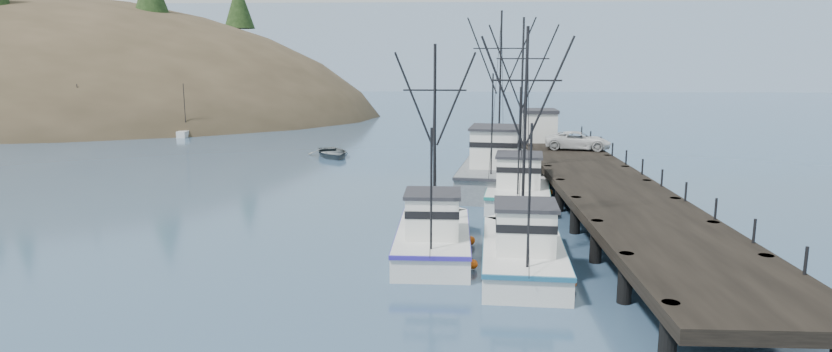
{
  "coord_description": "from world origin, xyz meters",
  "views": [
    {
      "loc": [
        4.55,
        -23.12,
        9.42
      ],
      "look_at": [
        2.7,
        13.99,
        2.5
      ],
      "focal_mm": 28.0,
      "sensor_mm": 36.0,
      "label": 1
    }
  ],
  "objects_px": {
    "pier": "(603,185)",
    "pier_shed": "(539,125)",
    "trawler_far": "(519,187)",
    "work_vessel": "(497,169)",
    "trawler_mid": "(434,236)",
    "pickup_truck": "(578,141)",
    "trawler_near": "(522,249)",
    "motorboat": "(332,157)"
  },
  "relations": [
    {
      "from": "trawler_far",
      "to": "trawler_near",
      "type": "bearing_deg",
      "value": -95.36
    },
    {
      "from": "trawler_mid",
      "to": "pier_shed",
      "type": "height_order",
      "value": "trawler_mid"
    },
    {
      "from": "pier",
      "to": "pier_shed",
      "type": "distance_m",
      "value": 18.14
    },
    {
      "from": "pier",
      "to": "trawler_near",
      "type": "xyz_separation_m",
      "value": [
        -6.05,
        -10.79,
        -0.87
      ]
    },
    {
      "from": "trawler_far",
      "to": "trawler_mid",
      "type": "bearing_deg",
      "value": -114.02
    },
    {
      "from": "pier_shed",
      "to": "pickup_truck",
      "type": "distance_m",
      "value": 5.65
    },
    {
      "from": "trawler_mid",
      "to": "trawler_near",
      "type": "bearing_deg",
      "value": -26.36
    },
    {
      "from": "trawler_near",
      "to": "trawler_far",
      "type": "bearing_deg",
      "value": 84.64
    },
    {
      "from": "trawler_mid",
      "to": "motorboat",
      "type": "distance_m",
      "value": 31.43
    },
    {
      "from": "work_vessel",
      "to": "motorboat",
      "type": "distance_m",
      "value": 19.61
    },
    {
      "from": "trawler_mid",
      "to": "pier_shed",
      "type": "relative_size",
      "value": 3.22
    },
    {
      "from": "work_vessel",
      "to": "pickup_truck",
      "type": "relative_size",
      "value": 3.01
    },
    {
      "from": "trawler_mid",
      "to": "pier_shed",
      "type": "distance_m",
      "value": 28.25
    },
    {
      "from": "trawler_far",
      "to": "motorboat",
      "type": "bearing_deg",
      "value": 131.63
    },
    {
      "from": "trawler_near",
      "to": "pickup_truck",
      "type": "xyz_separation_m",
      "value": [
        7.0,
        23.75,
        1.9
      ]
    },
    {
      "from": "pier",
      "to": "trawler_near",
      "type": "distance_m",
      "value": 12.4
    },
    {
      "from": "motorboat",
      "to": "trawler_far",
      "type": "bearing_deg",
      "value": -70.98
    },
    {
      "from": "work_vessel",
      "to": "pier_shed",
      "type": "height_order",
      "value": "work_vessel"
    },
    {
      "from": "pickup_truck",
      "to": "motorboat",
      "type": "bearing_deg",
      "value": 79.72
    },
    {
      "from": "work_vessel",
      "to": "motorboat",
      "type": "relative_size",
      "value": 2.81
    },
    {
      "from": "trawler_mid",
      "to": "pickup_truck",
      "type": "distance_m",
      "value": 24.46
    },
    {
      "from": "trawler_mid",
      "to": "pickup_truck",
      "type": "relative_size",
      "value": 2.0
    },
    {
      "from": "trawler_mid",
      "to": "work_vessel",
      "type": "bearing_deg",
      "value": 75.64
    },
    {
      "from": "pier",
      "to": "trawler_near",
      "type": "relative_size",
      "value": 3.99
    },
    {
      "from": "work_vessel",
      "to": "pickup_truck",
      "type": "distance_m",
      "value": 8.68
    },
    {
      "from": "pier_shed",
      "to": "pier",
      "type": "bearing_deg",
      "value": -85.24
    },
    {
      "from": "trawler_near",
      "to": "work_vessel",
      "type": "distance_m",
      "value": 18.58
    },
    {
      "from": "motorboat",
      "to": "trawler_near",
      "type": "bearing_deg",
      "value": -88.28
    },
    {
      "from": "trawler_far",
      "to": "work_vessel",
      "type": "distance_m",
      "value": 4.65
    },
    {
      "from": "work_vessel",
      "to": "pickup_truck",
      "type": "bearing_deg",
      "value": 37.18
    },
    {
      "from": "pickup_truck",
      "to": "pier",
      "type": "bearing_deg",
      "value": -174.0
    },
    {
      "from": "pickup_truck",
      "to": "work_vessel",
      "type": "bearing_deg",
      "value": 137.35
    },
    {
      "from": "trawler_far",
      "to": "pier_shed",
      "type": "xyz_separation_m",
      "value": [
        3.23,
        14.7,
        2.6
      ]
    },
    {
      "from": "pier",
      "to": "motorboat",
      "type": "height_order",
      "value": "pier"
    },
    {
      "from": "trawler_mid",
      "to": "pier",
      "type": "bearing_deg",
      "value": 40.95
    },
    {
      "from": "trawler_mid",
      "to": "trawler_far",
      "type": "distance_m",
      "value": 13.22
    },
    {
      "from": "pier_shed",
      "to": "pickup_truck",
      "type": "relative_size",
      "value": 0.62
    },
    {
      "from": "trawler_far",
      "to": "pickup_truck",
      "type": "xyz_separation_m",
      "value": [
        5.68,
        9.66,
        1.9
      ]
    },
    {
      "from": "trawler_near",
      "to": "pier_shed",
      "type": "xyz_separation_m",
      "value": [
        4.55,
        28.79,
        2.6
      ]
    },
    {
      "from": "pier",
      "to": "work_vessel",
      "type": "xyz_separation_m",
      "value": [
        -5.87,
        7.79,
        -0.46
      ]
    },
    {
      "from": "pier",
      "to": "trawler_mid",
      "type": "distance_m",
      "value": 13.42
    },
    {
      "from": "pier_shed",
      "to": "motorboat",
      "type": "relative_size",
      "value": 0.58
    }
  ]
}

